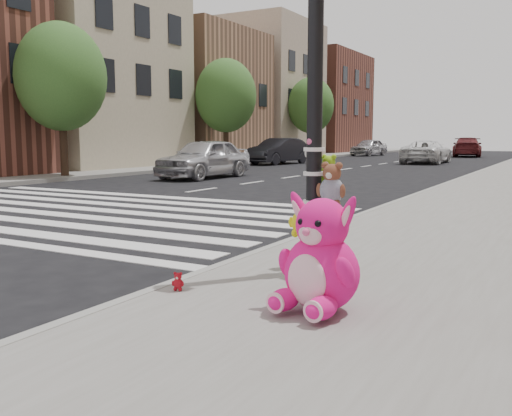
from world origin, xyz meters
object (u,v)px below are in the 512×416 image
Objects in this scene: car_dark_far at (279,151)px; signal_pole at (317,121)px; car_white_near at (426,152)px; car_silver_far at (204,158)px; red_teddy at (178,281)px; pink_bunny at (320,263)px.

signal_pole is at bearing -53.45° from car_dark_far.
car_white_near is (-5.12, 27.85, -1.08)m from signal_pole.
car_dark_far is 8.55m from car_white_near.
car_silver_far is 16.33m from car_white_near.
car_silver_far is at bearing 72.38° from car_white_near.
car_dark_far is at bearing 96.54° from red_teddy.
red_teddy is 0.04× the size of car_white_near.
car_dark_far reaches higher than car_white_near.
pink_bunny is at bearing 99.92° from car_white_near.
car_white_near is at bearing 79.98° from red_teddy.
car_dark_far is (-12.65, 24.12, 0.17)m from pink_bunny.
car_white_near is (4.63, 15.66, -0.09)m from car_silver_far.
red_teddy is 16.19m from car_silver_far.
signal_pole is 1.81m from pink_bunny.
car_dark_far is 0.94× the size of car_white_near.
signal_pole is 0.92× the size of car_silver_far.
car_dark_far reaches higher than pink_bunny.
signal_pole is 15.64m from car_silver_far.
signal_pole is at bearing 99.26° from car_white_near.
car_white_near reaches higher than pink_bunny.
car_dark_far is at bearing 127.32° from pink_bunny.
pink_bunny is (0.57, -1.24, -1.18)m from signal_pole.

